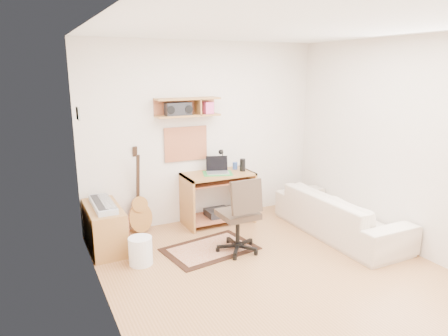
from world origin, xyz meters
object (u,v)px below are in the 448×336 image
desk (218,198)px  printer (236,213)px  task_chair (238,214)px  sofa (340,207)px  cabinet (105,227)px

desk → printer: bearing=6.5°
task_chair → printer: task_chair is taller
desk → printer: (0.32, 0.04, -0.29)m
sofa → printer: bearing=39.8°
printer → sofa: sofa is taller
desk → sofa: size_ratio=0.50×
desk → printer: desk is taller
task_chair → sofa: 1.51m
desk → cabinet: (-1.67, -0.18, -0.10)m
desk → printer: 0.43m
desk → sofa: sofa is taller
task_chair → sofa: (1.50, -0.14, -0.10)m
printer → sofa: (0.98, -1.17, 0.30)m
task_chair → printer: 1.23m
printer → sofa: size_ratio=0.20×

